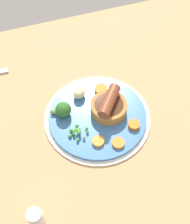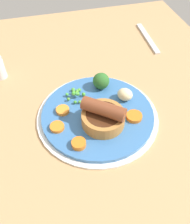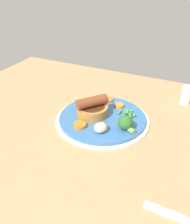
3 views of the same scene
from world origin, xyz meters
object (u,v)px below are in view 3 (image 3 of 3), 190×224
Objects in this scene: broccoli_floret_near at (126,123)px; carrot_slice_0 at (108,100)px; carrot_slice_2 at (80,125)px; carrot_slice_3 at (88,101)px; potato_chunk_0 at (100,128)px; dinner_plate at (102,119)px; pea_pile at (127,113)px; sausage_pudding at (92,108)px; carrot_slice_1 at (119,105)px; salt_shaker at (186,95)px.

broccoli_floret_near is 16.68cm from carrot_slice_0.
carrot_slice_3 reaches higher than carrot_slice_2.
carrot_slice_3 is at bearing 127.72° from potato_chunk_0.
carrot_slice_0 is 1.04× the size of carrot_slice_3.
broccoli_floret_near reaches higher than potato_chunk_0.
potato_chunk_0 is (2.69, -7.45, 2.32)cm from dinner_plate.
potato_chunk_0 is 1.23× the size of carrot_slice_3.
dinner_plate is 8.26cm from potato_chunk_0.
pea_pile reaches higher than carrot_slice_2.
potato_chunk_0 reaches higher than carrot_slice_3.
carrot_slice_2 is at bearing -144.33° from sausage_pudding.
broccoli_floret_near is at bearing -64.99° from sausage_pudding.
potato_chunk_0 is at bearing 62.41° from broccoli_floret_near.
potato_chunk_0 is 17.14cm from carrot_slice_3.
salt_shaker reaches higher than carrot_slice_1.
pea_pile is 0.88× the size of salt_shaker.
broccoli_floret_near reaches higher than carrot_slice_3.
carrot_slice_3 is (-14.29, 2.38, -0.36)cm from pea_pile.
carrot_slice_0 is 0.50× the size of salt_shaker.
dinner_plate is 9.98cm from carrot_slice_3.
salt_shaker is at bearing 28.48° from carrot_slice_3.
broccoli_floret_near is at bearing 19.97° from carrot_slice_2.
dinner_plate is 4.52× the size of salt_shaker.
potato_chunk_0 is 1.18× the size of carrot_slice_0.
potato_chunk_0 is at bearing -101.49° from sausage_pudding.
carrot_slice_0 is 0.87× the size of carrot_slice_2.
carrot_slice_3 is at bearing 170.55° from pea_pile.
pea_pile is (9.74, 4.08, -1.31)cm from sausage_pudding.
pea_pile is at bearing -34.54° from carrot_slice_0.
sausage_pudding is 9.98cm from carrot_slice_1.
salt_shaker is (24.41, 29.12, 1.20)cm from carrot_slice_2.
dinner_plate is 7.63× the size of potato_chunk_0.
broccoli_floret_near is 18.68cm from carrot_slice_3.
broccoli_floret_near reaches higher than carrot_slice_2.
broccoli_floret_near is 1.47× the size of potato_chunk_0.
carrot_slice_3 is at bearing 73.73° from sausage_pudding.
carrot_slice_2 is at bearing 45.41° from broccoli_floret_near.
pea_pile is 7.21cm from broccoli_floret_near.
pea_pile reaches higher than carrot_slice_3.
carrot_slice_2 is at bearing -111.53° from carrot_slice_1.
pea_pile is 1.53× the size of carrot_slice_2.
potato_chunk_0 is 15.16cm from carrot_slice_1.
sausage_pudding is at bearing -137.59° from salt_shaker.
pea_pile is (6.51, 3.71, 1.77)cm from dinner_plate.
dinner_plate is 9.36× the size of carrot_slice_3.
carrot_slice_0 is 25.91cm from salt_shaker.
dinner_plate is at bearing -38.04° from carrot_slice_3.
carrot_slice_0 is at bearing 102.55° from dinner_plate.
sausage_pudding reaches higher than dinner_plate.
broccoli_floret_near is 12.48cm from carrot_slice_1.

